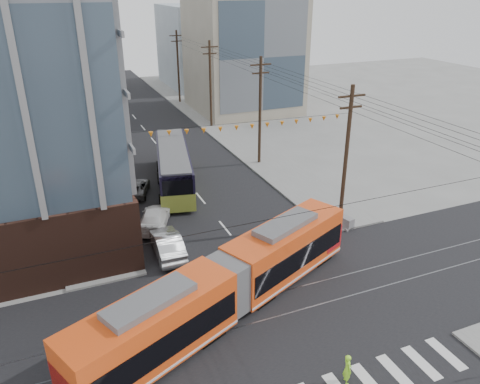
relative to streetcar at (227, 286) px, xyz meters
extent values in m
plane|color=slate|center=(3.54, -4.39, -1.89)|extent=(160.00, 160.00, 0.00)
cube|color=gray|center=(19.54, 43.61, 6.11)|extent=(14.00, 14.00, 16.00)
cube|color=gray|center=(-10.46, 67.61, 8.11)|extent=(16.00, 18.00, 20.00)
cube|color=#8C99A5|center=(21.54, 63.61, 5.11)|extent=(16.00, 16.00, 14.00)
cylinder|color=black|center=(12.04, 51.61, 3.61)|extent=(0.30, 0.30, 11.00)
imported|color=#BABDC0|center=(-1.55, 7.61, -1.06)|extent=(1.96, 5.13, 1.67)
imported|color=silver|center=(-1.39, 12.07, -1.16)|extent=(3.80, 5.45, 1.47)
imported|color=#545455|center=(-1.47, 18.76, -1.27)|extent=(3.42, 4.87, 1.23)
imported|color=#A3FF2C|center=(3.33, -6.96, -1.07)|extent=(0.52, 0.67, 1.64)
cube|color=slate|center=(11.84, 7.66, -1.45)|extent=(2.08, 4.52, 0.88)
camera|label=1|loc=(-7.79, -20.36, 15.50)|focal=35.00mm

